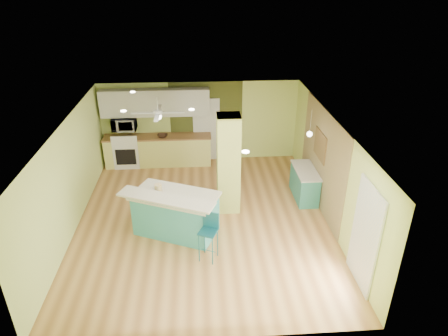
{
  "coord_description": "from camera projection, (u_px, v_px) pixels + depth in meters",
  "views": [
    {
      "loc": [
        -0.05,
        -8.13,
        5.52
      ],
      "look_at": [
        0.53,
        0.4,
        1.2
      ],
      "focal_mm": 32.0,
      "sensor_mm": 36.0,
      "label": 1
    }
  ],
  "objects": [
    {
      "name": "column",
      "position": [
        228.0,
        164.0,
        9.65
      ],
      "size": [
        0.55,
        0.55,
        2.5
      ],
      "primitive_type": "cube",
      "color": "#B4BE58",
      "rests_on": "floor"
    },
    {
      "name": "wall_back",
      "position": [
        200.0,
        122.0,
        12.29
      ],
      "size": [
        6.0,
        0.01,
        2.5
      ],
      "primitive_type": "cube",
      "color": "#D1E57A",
      "rests_on": "floor"
    },
    {
      "name": "bar_stool",
      "position": [
        209.0,
        229.0,
        8.19
      ],
      "size": [
        0.46,
        0.46,
        1.07
      ],
      "rotation": [
        0.0,
        0.0,
        -0.41
      ],
      "color": "#1D6A82",
      "rests_on": "floor"
    },
    {
      "name": "stove",
      "position": [
        127.0,
        152.0,
        12.23
      ],
      "size": [
        0.76,
        0.66,
        1.08
      ],
      "color": "white",
      "rests_on": "floor"
    },
    {
      "name": "ceiling_fan",
      "position": [
        158.0,
        113.0,
        10.51
      ],
      "size": [
        1.41,
        1.41,
        0.61
      ],
      "color": "white",
      "rests_on": "ceiling"
    },
    {
      "name": "wall_left",
      "position": [
        69.0,
        179.0,
        8.98
      ],
      "size": [
        0.01,
        7.0,
        2.5
      ],
      "primitive_type": "cube",
      "color": "#D1E57A",
      "rests_on": "floor"
    },
    {
      "name": "wall_front",
      "position": [
        207.0,
        282.0,
        6.05
      ],
      "size": [
        6.0,
        0.01,
        2.5
      ],
      "primitive_type": "cube",
      "color": "#D1E57A",
      "rests_on": "floor"
    },
    {
      "name": "pendant_lamp",
      "position": [
        310.0,
        134.0,
        9.71
      ],
      "size": [
        0.14,
        0.14,
        0.69
      ],
      "color": "silver",
      "rests_on": "ceiling"
    },
    {
      "name": "upper_cabinets",
      "position": [
        155.0,
        103.0,
        11.73
      ],
      "size": [
        3.2,
        0.34,
        0.8
      ],
      "primitive_type": "cube",
      "color": "silver",
      "rests_on": "wall_back"
    },
    {
      "name": "wood_panel",
      "position": [
        322.0,
        160.0,
        9.88
      ],
      "size": [
        0.02,
        3.4,
        2.5
      ],
      "primitive_type": "cube",
      "color": "olive",
      "rests_on": "floor"
    },
    {
      "name": "fruit_bowl",
      "position": [
        163.0,
        136.0,
        12.0
      ],
      "size": [
        0.33,
        0.33,
        0.08
      ],
      "primitive_type": "imported",
      "rotation": [
        0.0,
        0.0,
        0.06
      ],
      "color": "#3D2419",
      "rests_on": "kitchen_run"
    },
    {
      "name": "french_door",
      "position": [
        365.0,
        237.0,
        7.39
      ],
      "size": [
        0.04,
        1.08,
        2.1
      ],
      "primitive_type": "cube",
      "color": "white",
      "rests_on": "floor"
    },
    {
      "name": "canister",
      "position": [
        158.0,
        188.0,
        8.96
      ],
      "size": [
        0.17,
        0.17,
        0.17
      ],
      "primitive_type": "cylinder",
      "color": "gold",
      "rests_on": "peninsula"
    },
    {
      "name": "side_counter",
      "position": [
        304.0,
        183.0,
        10.52
      ],
      "size": [
        0.54,
        1.27,
        0.82
      ],
      "color": "teal",
      "rests_on": "floor"
    },
    {
      "name": "wall_right",
      "position": [
        330.0,
        171.0,
        9.35
      ],
      "size": [
        0.01,
        7.0,
        2.5
      ],
      "primitive_type": "cube",
      "color": "#D1E57A",
      "rests_on": "floor"
    },
    {
      "name": "kitchen_run",
      "position": [
        158.0,
        150.0,
        12.29
      ],
      "size": [
        3.25,
        0.63,
        0.94
      ],
      "color": "#DEDC74",
      "rests_on": "floor"
    },
    {
      "name": "ceiling",
      "position": [
        201.0,
        123.0,
        8.6
      ],
      "size": [
        6.0,
        7.0,
        0.01
      ],
      "primitive_type": "cube",
      "color": "white",
      "rests_on": "wall_back"
    },
    {
      "name": "microwave",
      "position": [
        124.0,
        124.0,
        11.83
      ],
      "size": [
        0.7,
        0.48,
        0.39
      ],
      "primitive_type": "imported",
      "color": "white",
      "rests_on": "wall_back"
    },
    {
      "name": "floor",
      "position": [
        203.0,
        220.0,
        9.73
      ],
      "size": [
        6.0,
        7.0,
        0.01
      ],
      "primitive_type": "cube",
      "color": "#A66B3A",
      "rests_on": "ground"
    },
    {
      "name": "interior_door",
      "position": [
        207.0,
        130.0,
        12.37
      ],
      "size": [
        0.82,
        0.05,
        2.0
      ],
      "primitive_type": "cube",
      "color": "silver",
      "rests_on": "floor"
    },
    {
      "name": "peninsula",
      "position": [
        175.0,
        213.0,
        9.05
      ],
      "size": [
        2.31,
        1.86,
        1.15
      ],
      "rotation": [
        0.0,
        0.0,
        -0.41
      ],
      "color": "teal",
      "rests_on": "floor"
    },
    {
      "name": "wall_decor",
      "position": [
        320.0,
        145.0,
        9.93
      ],
      "size": [
        0.03,
        0.9,
        0.7
      ],
      "primitive_type": "cube",
      "color": "brown",
      "rests_on": "wood_panel"
    },
    {
      "name": "olive_accent",
      "position": [
        206.0,
        122.0,
        12.29
      ],
      "size": [
        2.2,
        0.02,
        2.5
      ],
      "primitive_type": "cube",
      "color": "#464C1E",
      "rests_on": "floor"
    }
  ]
}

